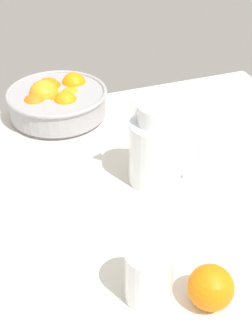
# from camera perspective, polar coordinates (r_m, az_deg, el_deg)

# --- Properties ---
(ground_plane) EXTENTS (1.20, 0.98, 0.03)m
(ground_plane) POSITION_cam_1_polar(r_m,az_deg,el_deg) (1.05, 0.69, -3.90)
(ground_plane) COLOR silver
(fruit_bowl) EXTENTS (0.29, 0.29, 0.11)m
(fruit_bowl) POSITION_cam_1_polar(r_m,az_deg,el_deg) (1.32, -8.69, 8.33)
(fruit_bowl) COLOR #99999E
(fruit_bowl) RESTS_ON ground_plane
(juice_pitcher) EXTENTS (0.16, 0.13, 0.21)m
(juice_pitcher) POSITION_cam_1_polar(r_m,az_deg,el_deg) (1.04, 3.80, 1.93)
(juice_pitcher) COLOR white
(juice_pitcher) RESTS_ON ground_plane
(juice_glass) EXTENTS (0.08, 0.08, 0.11)m
(juice_glass) POSITION_cam_1_polar(r_m,az_deg,el_deg) (0.80, 2.87, -13.61)
(juice_glass) COLOR white
(juice_glass) RESTS_ON ground_plane
(loose_orange_1) EXTENTS (0.08, 0.08, 0.08)m
(loose_orange_1) POSITION_cam_1_polar(r_m,az_deg,el_deg) (1.24, 4.58, 6.08)
(loose_orange_1) COLOR orange
(loose_orange_1) RESTS_ON ground_plane
(loose_orange_2) EXTENTS (0.08, 0.08, 0.08)m
(loose_orange_2) POSITION_cam_1_polar(r_m,az_deg,el_deg) (0.81, 10.61, -14.55)
(loose_orange_2) COLOR orange
(loose_orange_2) RESTS_ON ground_plane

